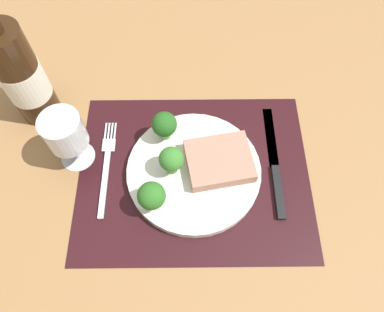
% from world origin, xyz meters
% --- Properties ---
extents(ground_plane, '(1.40, 1.10, 0.03)m').
position_xyz_m(ground_plane, '(0.00, 0.00, -0.01)').
color(ground_plane, '#996D42').
extents(placemat, '(0.41, 0.33, 0.00)m').
position_xyz_m(placemat, '(0.00, 0.00, 0.00)').
color(placemat, black).
rests_on(placemat, ground_plane).
extents(plate, '(0.24, 0.24, 0.02)m').
position_xyz_m(plate, '(0.00, 0.00, 0.01)').
color(plate, silver).
rests_on(plate, placemat).
extents(steak, '(0.13, 0.11, 0.02)m').
position_xyz_m(steak, '(0.04, 0.01, 0.03)').
color(steak, tan).
rests_on(steak, plate).
extents(broccoli_front_edge, '(0.04, 0.04, 0.06)m').
position_xyz_m(broccoli_front_edge, '(-0.04, 0.00, 0.06)').
color(broccoli_front_edge, '#5B8942').
rests_on(broccoli_front_edge, plate).
extents(broccoli_near_steak, '(0.05, 0.05, 0.06)m').
position_xyz_m(broccoli_near_steak, '(-0.05, 0.07, 0.06)').
color(broccoli_near_steak, '#6B994C').
rests_on(broccoli_near_steak, plate).
extents(broccoli_back_left, '(0.05, 0.05, 0.06)m').
position_xyz_m(broccoli_back_left, '(-0.07, -0.06, 0.05)').
color(broccoli_back_left, '#5B8942').
rests_on(broccoli_back_left, plate).
extents(fork, '(0.02, 0.19, 0.01)m').
position_xyz_m(fork, '(-0.16, 0.01, 0.01)').
color(fork, silver).
rests_on(fork, placemat).
extents(knife, '(0.02, 0.23, 0.01)m').
position_xyz_m(knife, '(0.15, 0.01, 0.01)').
color(knife, black).
rests_on(knife, placemat).
extents(wine_bottle, '(0.08, 0.08, 0.28)m').
position_xyz_m(wine_bottle, '(-0.30, 0.14, 0.11)').
color(wine_bottle, '#331E0F').
rests_on(wine_bottle, ground_plane).
extents(wine_glass, '(0.07, 0.07, 0.12)m').
position_xyz_m(wine_glass, '(-0.21, 0.04, 0.08)').
color(wine_glass, silver).
rests_on(wine_glass, ground_plane).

